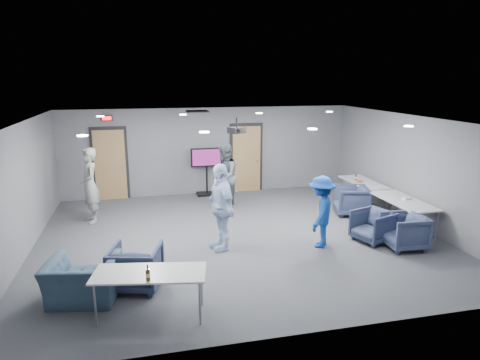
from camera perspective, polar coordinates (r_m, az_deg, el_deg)
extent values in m
plane|color=#3B3E43|center=(10.04, -0.33, -7.53)|extent=(9.00, 9.00, 0.00)
plane|color=white|center=(9.41, -0.36, 8.00)|extent=(9.00, 9.00, 0.00)
cube|color=slate|center=(13.48, -4.16, 3.88)|extent=(9.00, 0.02, 2.70)
cube|color=slate|center=(5.98, 8.37, -8.82)|extent=(9.00, 0.02, 2.70)
cube|color=slate|center=(9.71, -27.22, -1.45)|extent=(0.02, 8.00, 2.70)
cube|color=slate|center=(11.48, 22.12, 1.20)|extent=(0.02, 8.00, 2.70)
cube|color=black|center=(13.37, -16.92, 2.06)|extent=(1.06, 0.06, 2.24)
cube|color=#A98552|center=(13.34, -16.92, 1.90)|extent=(0.90, 0.05, 2.10)
cylinder|color=gray|center=(13.28, -15.41, 1.73)|extent=(0.04, 0.10, 0.04)
cube|color=black|center=(13.74, 0.83, 2.95)|extent=(1.06, 0.06, 2.24)
cube|color=#A98552|center=(13.71, 0.87, 2.80)|extent=(0.90, 0.05, 2.10)
cylinder|color=gray|center=(13.76, 2.34, 2.61)|extent=(0.04, 0.10, 0.04)
cube|color=black|center=(13.15, -17.34, 7.89)|extent=(0.32, 0.06, 0.16)
cube|color=#FF0C0C|center=(13.11, -17.35, 7.88)|extent=(0.26, 0.02, 0.11)
cube|color=black|center=(12.07, -5.72, 9.10)|extent=(0.60, 0.60, 0.03)
cylinder|color=white|center=(7.44, -20.27, 5.56)|extent=(0.18, 0.18, 0.02)
cylinder|color=white|center=(11.00, -18.14, 8.07)|extent=(0.18, 0.18, 0.02)
cylinder|color=white|center=(7.46, -4.78, 6.38)|extent=(0.18, 0.18, 0.02)
cylinder|color=white|center=(11.02, -7.62, 8.62)|extent=(0.18, 0.18, 0.02)
cylinder|color=white|center=(8.01, 9.62, 6.72)|extent=(0.18, 0.18, 0.02)
cylinder|color=white|center=(11.39, 2.56, 8.89)|extent=(0.18, 0.18, 0.02)
cylinder|color=white|center=(8.97, 21.57, 6.69)|extent=(0.18, 0.18, 0.02)
cylinder|color=white|center=(12.09, 11.83, 8.89)|extent=(0.18, 0.18, 0.02)
imported|color=#989A97|center=(11.39, -19.37, -0.70)|extent=(0.61, 0.79, 1.91)
imported|color=slate|center=(11.95, -2.09, 0.52)|extent=(0.95, 1.07, 1.83)
imported|color=#C6DAFF|center=(9.08, -2.58, -3.59)|extent=(0.69, 1.17, 1.87)
imported|color=#174197|center=(9.40, 10.76, -4.18)|extent=(1.06, 1.17, 1.57)
imported|color=#353F5C|center=(11.87, 14.61, -2.64)|extent=(1.04, 1.03, 0.78)
imported|color=#313B56|center=(10.10, 17.30, -5.88)|extent=(0.98, 0.97, 0.71)
imported|color=#3D476A|center=(9.93, 21.03, -6.41)|extent=(0.88, 0.86, 0.75)
imported|color=#323A56|center=(7.82, -13.71, -11.19)|extent=(1.02, 1.04, 0.78)
imported|color=#3A5065|center=(7.66, -20.23, -12.47)|extent=(1.27, 1.16, 0.72)
cube|color=silver|center=(12.57, 16.14, -0.30)|extent=(0.73, 1.75, 0.03)
cylinder|color=gray|center=(13.21, 13.29, -1.10)|extent=(0.04, 0.04, 0.70)
cylinder|color=gray|center=(11.86, 16.68, -2.98)|extent=(0.04, 0.04, 0.70)
cylinder|color=gray|center=(13.47, 15.46, -0.95)|extent=(0.04, 0.04, 0.70)
cylinder|color=gray|center=(12.15, 19.02, -2.77)|extent=(0.04, 0.04, 0.70)
cube|color=silver|center=(11.02, 20.93, -2.60)|extent=(0.79, 1.90, 0.03)
cylinder|color=gray|center=(11.65, 17.11, -3.31)|extent=(0.04, 0.04, 0.70)
cylinder|color=gray|center=(10.27, 21.99, -5.99)|extent=(0.04, 0.04, 0.70)
cylinder|color=gray|center=(11.98, 19.73, -3.05)|extent=(0.04, 0.04, 0.70)
cylinder|color=gray|center=(10.64, 24.79, -5.60)|extent=(0.04, 0.04, 0.70)
cube|color=silver|center=(6.78, -11.98, -12.07)|extent=(1.80, 1.01, 0.03)
cylinder|color=gray|center=(7.10, -5.16, -13.84)|extent=(0.04, 0.04, 0.70)
cylinder|color=gray|center=(7.34, -17.58, -13.53)|extent=(0.04, 0.04, 0.70)
cylinder|color=gray|center=(6.62, -5.37, -16.02)|extent=(0.04, 0.04, 0.70)
cylinder|color=gray|center=(6.87, -18.76, -15.57)|extent=(0.04, 0.04, 0.70)
cylinder|color=#4E2E0D|center=(6.49, -12.18, -12.27)|extent=(0.06, 0.06, 0.18)
cylinder|color=#4E2E0D|center=(6.43, -12.24, -11.23)|extent=(0.02, 0.02, 0.08)
cylinder|color=beige|center=(6.49, -12.18, -12.27)|extent=(0.07, 0.07, 0.06)
cylinder|color=#4E2E0D|center=(12.67, 15.18, 0.31)|extent=(0.06, 0.06, 0.16)
cylinder|color=#4E2E0D|center=(12.64, 15.21, 0.81)|extent=(0.02, 0.02, 0.07)
cylinder|color=beige|center=(12.67, 15.18, 0.31)|extent=(0.06, 0.06, 0.05)
cube|color=#D23D34|center=(12.49, 15.65, -0.19)|extent=(0.20, 0.16, 0.04)
cube|color=silver|center=(11.11, 21.37, -2.31)|extent=(0.21, 0.16, 0.04)
cube|color=black|center=(13.51, -4.41, -1.85)|extent=(0.65, 0.46, 0.06)
cylinder|color=black|center=(13.37, -4.45, 0.52)|extent=(0.06, 0.06, 1.11)
cube|color=black|center=(13.25, -4.50, 3.05)|extent=(0.97, 0.07, 0.57)
cube|color=#651655|center=(13.20, -4.46, 3.02)|extent=(0.88, 0.01, 0.50)
cylinder|color=black|center=(10.06, -0.44, 7.68)|extent=(0.04, 0.04, 0.22)
cube|color=black|center=(10.08, -0.44, 6.66)|extent=(0.44, 0.41, 0.14)
cylinder|color=black|center=(9.93, -0.23, 6.55)|extent=(0.08, 0.06, 0.08)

